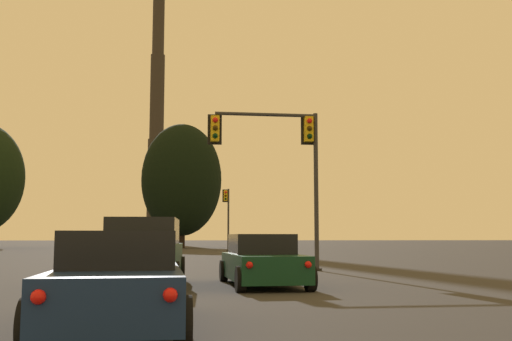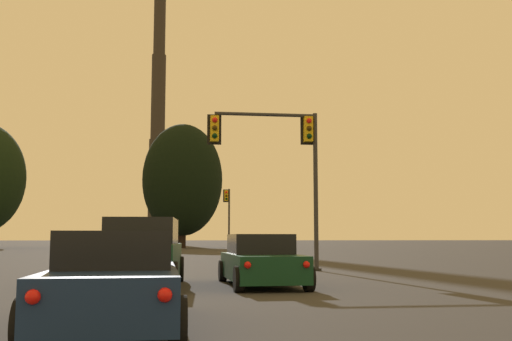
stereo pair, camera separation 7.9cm
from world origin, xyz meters
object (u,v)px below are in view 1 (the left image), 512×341
Objects in this scene: sedan_center_lane_second at (119,282)px; traffic_light_overhead_right at (282,150)px; sedan_right_lane_front at (262,261)px; suv_center_lane_front at (144,254)px; smokestack at (156,135)px; traffic_light_far_right at (227,210)px.

sedan_center_lane_second is 16.01m from traffic_light_overhead_right.
sedan_right_lane_front is 3.28m from suv_center_lane_front.
traffic_light_overhead_right is at bearing 73.96° from sedan_right_lane_front.
sedan_center_lane_second is (-3.24, -7.38, 0.00)m from sedan_right_lane_front.
sedan_right_lane_front is at bearing -86.56° from smokestack.
smokestack reaches higher than suv_center_lane_front.
suv_center_lane_front is 0.82× the size of traffic_light_far_right.
sedan_right_lane_front is 0.78× the size of traffic_light_far_right.
sedan_center_lane_second is at bearing -96.67° from traffic_light_far_right.
sedan_right_lane_front is 1.00× the size of sedan_center_lane_second.
sedan_center_lane_second is (0.03, -7.42, -0.23)m from suv_center_lane_front.
traffic_light_overhead_right reaches higher than sedan_center_lane_second.
smokestack is at bearing 94.68° from suv_center_lane_front.
traffic_light_overhead_right is (5.11, 7.16, 4.01)m from suv_center_lane_front.
sedan_right_lane_front is 8.56m from traffic_light_overhead_right.
sedan_right_lane_front is at bearing 1.98° from suv_center_lane_front.
smokestack is (-4.00, 121.05, 24.05)m from suv_center_lane_front.
suv_center_lane_front is at bearing -97.88° from traffic_light_far_right.
sedan_center_lane_second is at bearing -115.41° from sedan_right_lane_front.
traffic_light_far_right is (5.78, 41.73, 3.10)m from suv_center_lane_front.
sedan_right_lane_front is 0.95× the size of suv_center_lane_front.
smokestack is (-9.78, 79.32, 20.95)m from traffic_light_far_right.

